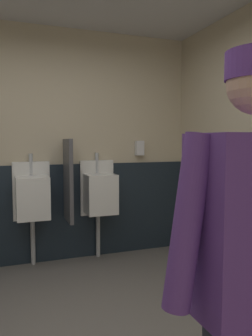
{
  "coord_description": "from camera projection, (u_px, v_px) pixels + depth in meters",
  "views": [
    {
      "loc": [
        -0.3,
        -1.85,
        1.38
      ],
      "look_at": [
        0.24,
        -0.37,
        1.25
      ],
      "focal_mm": 35.19,
      "sensor_mm": 36.0,
      "label": 1
    }
  ],
  "objects": [
    {
      "name": "urinal_left",
      "position": [
        32.0,
        197.0,
        3.54
      ],
      "size": [
        0.4,
        0.34,
        1.24
      ],
      "color": "white",
      "rests_on": "ground_plane"
    },
    {
      "name": "urinal_middle",
      "position": [
        100.0,
        193.0,
        3.79
      ],
      "size": [
        0.4,
        0.34,
        1.24
      ],
      "color": "white",
      "rests_on": "ground_plane"
    },
    {
      "name": "soap_dispenser",
      "position": [
        140.0,
        148.0,
        4.05
      ],
      "size": [
        0.1,
        0.07,
        0.18
      ],
      "primitive_type": "cube",
      "color": "silver"
    },
    {
      "name": "wall_back",
      "position": [
        34.0,
        146.0,
        3.71
      ],
      "size": [
        4.29,
        0.12,
        2.65
      ],
      "primitive_type": "cube",
      "color": "beige",
      "rests_on": "ground_plane"
    },
    {
      "name": "wainscot_band_back",
      "position": [
        36.0,
        214.0,
        3.71
      ],
      "size": [
        3.69,
        0.03,
        1.11
      ],
      "primitive_type": "cube",
      "color": "#19232D",
      "rests_on": "ground_plane"
    },
    {
      "name": "privacy_divider_panel",
      "position": [
        68.0,
        180.0,
        3.59
      ],
      "size": [
        0.04,
        0.4,
        0.9
      ],
      "primitive_type": "cube",
      "color": "#4C4C51"
    }
  ]
}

